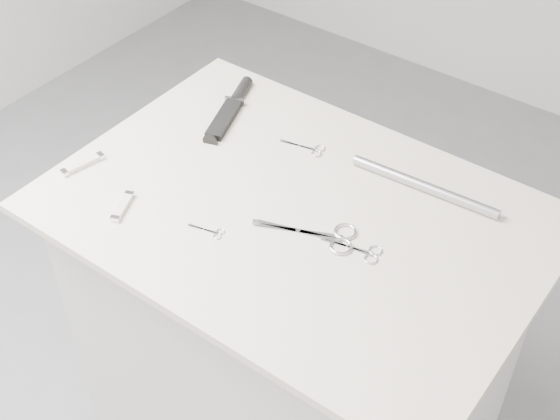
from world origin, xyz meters
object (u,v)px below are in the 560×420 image
Objects in this scene: plinth at (293,352)px; embroidery_scissors_a at (362,251)px; tiny_scissors at (210,232)px; pocket_knife_a at (83,164)px; embroidery_scissors_b at (309,149)px; metal_rail at (424,186)px; sheathed_knife at (232,106)px; pocket_knife_b at (123,206)px; large_shears at (327,236)px.

embroidery_scissors_a is (0.17, -0.02, 0.47)m from plinth.
pocket_knife_a is (-0.35, -0.01, 0.00)m from tiny_scissors.
pocket_knife_a is at bearing -160.30° from plinth.
embroidery_scissors_a is 0.33m from embroidery_scissors_b.
embroidery_scissors_a and tiny_scissors have the same top height.
metal_rail reaches higher than embroidery_scissors_b.
plinth is 0.68m from pocket_knife_a.
embroidery_scissors_a reaches higher than plinth.
sheathed_knife is 2.74× the size of pocket_knife_b.
metal_rail is at bearing 49.25° from plinth.
plinth is 11.78× the size of tiny_scissors.
embroidery_scissors_a is 1.40× the size of pocket_knife_b.
large_shears is at bearing 18.98° from tiny_scissors.
large_shears is 0.23m from tiny_scissors.
embroidery_scissors_b is (-0.19, 0.21, -0.00)m from large_shears.
embroidery_scissors_a is at bearing -16.37° from large_shears.
pocket_knife_b is at bearing -92.85° from pocket_knife_a.
large_shears reaches higher than plinth.
tiny_scissors is at bearing -165.89° from sheathed_knife.
plinth is 0.48m from large_shears.
tiny_scissors is at bearing -96.87° from pocket_knife_b.
pocket_knife_a reaches higher than plinth.
embroidery_scissors_a is 0.51× the size of sheathed_knife.
metal_rail is (0.51, 0.01, 0.00)m from sheathed_knife.
sheathed_knife is (-0.50, 0.22, 0.01)m from embroidery_scissors_a.
pocket_knife_a is at bearing -149.63° from metal_rail.
tiny_scissors is 0.20m from pocket_knife_b.
metal_rail is at bearing -47.20° from pocket_knife_a.
sheathed_knife is at bearing -6.60° from pocket_knife_a.
sheathed_knife is 0.51m from metal_rail.
plinth is 10.32× the size of pocket_knife_b.
large_shears is at bearing -87.61° from pocket_knife_b.
tiny_scissors is 0.74× the size of pocket_knife_a.
plinth is 8.68× the size of embroidery_scissors_b.
metal_rail is at bearing 76.68° from embroidery_scissors_a.
large_shears reaches higher than embroidery_scissors_b.
large_shears is at bearing -109.63° from metal_rail.
embroidery_scissors_a is (0.08, 0.01, -0.00)m from large_shears.
sheathed_knife is at bearing -178.74° from metal_rail.
embroidery_scissors_a is at bearing -132.92° from sheathed_knife.
embroidery_scissors_a is at bearing 12.02° from tiny_scissors.
embroidery_scissors_b is at bearing 75.14° from tiny_scissors.
large_shears is (0.09, -0.03, 0.47)m from plinth.
tiny_scissors is at bearing -76.26° from pocket_knife_a.
pocket_knife_a is at bearing -178.73° from embroidery_scissors_a.
pocket_knife_a reaches higher than large_shears.
embroidery_scissors_b is at bearing -173.98° from metal_rail.
sheathed_knife is (-0.33, 0.20, 0.48)m from plinth.
embroidery_scissors_b is 0.49m from pocket_knife_a.
metal_rail is at bearing -70.99° from pocket_knife_b.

